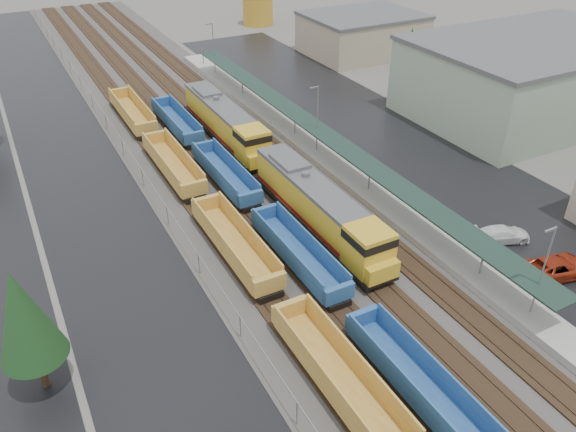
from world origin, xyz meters
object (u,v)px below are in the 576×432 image
object	(u,v)px
locomotive_trail	(226,123)
well_string_blue	(350,309)
parked_car_east_b	(556,268)
well_string_yellow	(279,301)
locomotive_lead	(321,209)
parked_car_east_c	(502,234)
storage_tank	(258,9)

from	to	relation	value
locomotive_trail	well_string_blue	bearing A→B (deg)	-97.18
parked_car_east_b	locomotive_trail	bearing A→B (deg)	32.06
well_string_yellow	well_string_blue	bearing A→B (deg)	-37.86
well_string_blue	locomotive_trail	bearing A→B (deg)	82.82
locomotive_lead	parked_car_east_b	xyz separation A→B (m)	(13.19, -14.06, -1.61)
well_string_yellow	parked_car_east_b	distance (m)	22.14
well_string_yellow	parked_car_east_c	distance (m)	21.16
storage_tank	parked_car_east_b	bearing A→B (deg)	-99.42
storage_tank	locomotive_lead	bearing A→B (deg)	-111.29
locomotive_trail	well_string_blue	world-z (taller)	locomotive_trail
well_string_blue	storage_tank	size ratio (longest dim) A/B	14.89
well_string_blue	parked_car_east_c	bearing A→B (deg)	7.25
parked_car_east_c	locomotive_lead	bearing A→B (deg)	76.54
storage_tank	well_string_blue	bearing A→B (deg)	-111.17
storage_tank	parked_car_east_b	distance (m)	84.59
locomotive_lead	well_string_yellow	size ratio (longest dim) A/B	0.21
well_string_yellow	parked_car_east_b	world-z (taller)	well_string_yellow
locomotive_trail	parked_car_east_c	world-z (taller)	locomotive_trail
locomotive_lead	storage_tank	world-z (taller)	storage_tank
well_string_yellow	locomotive_trail	bearing A→B (deg)	74.40
well_string_yellow	well_string_blue	size ratio (longest dim) A/B	1.05
parked_car_east_c	parked_car_east_b	bearing A→B (deg)	-159.64
locomotive_trail	parked_car_east_c	size ratio (longest dim) A/B	4.19
well_string_yellow	locomotive_lead	bearing A→B (deg)	43.74
parked_car_east_c	locomotive_trail	bearing A→B (deg)	43.66
storage_tank	parked_car_east_b	xyz separation A→B (m)	(-13.84, -83.42, -2.16)
well_string_yellow	parked_car_east_c	xyz separation A→B (m)	(21.13, -0.93, -0.48)
well_string_yellow	well_string_blue	distance (m)	5.07
parked_car_east_b	parked_car_east_c	bearing A→B (deg)	12.08
parked_car_east_c	well_string_yellow	bearing A→B (deg)	107.21
locomotive_trail	well_string_blue	size ratio (longest dim) A/B	0.23
locomotive_lead	well_string_yellow	xyz separation A→B (m)	(-8.00, -7.66, -1.25)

